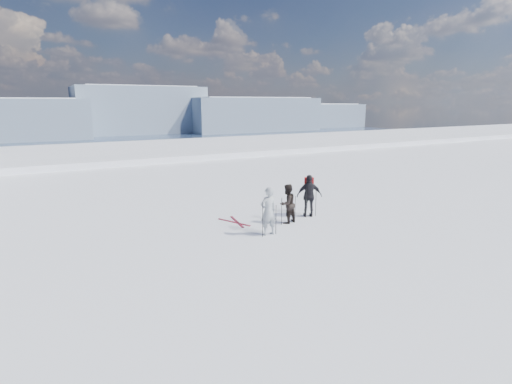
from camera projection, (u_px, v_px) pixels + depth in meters
lake_basin at (145, 216)px, 40.79m from camera, size 820.00×820.00×71.62m
far_mountain_range at (75, 114)px, 417.84m from camera, size 770.00×110.00×53.00m
skier_grey at (268, 211)px, 14.88m from camera, size 0.68×0.46×1.84m
skier_dark at (287, 204)px, 16.40m from camera, size 0.94×0.82×1.64m
skier_pack at (309, 196)px, 17.33m from camera, size 1.17×0.93×1.85m
backpack at (309, 168)px, 17.31m from camera, size 0.45×0.39×0.54m
ski_poles at (290, 211)px, 16.15m from camera, size 3.46×1.34×1.34m
skis_loose at (235, 222)px, 16.65m from camera, size 0.79×1.69×0.03m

